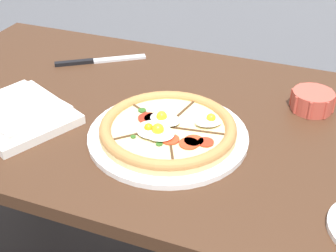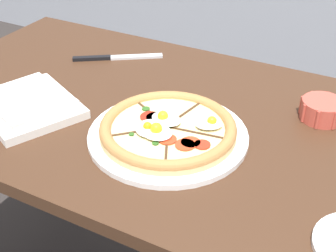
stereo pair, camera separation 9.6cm
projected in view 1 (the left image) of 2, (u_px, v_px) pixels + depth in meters
The scene contains 5 objects.
dining_table at pixel (184, 156), 1.10m from camera, with size 1.42×0.71×0.73m.
pizza at pixel (168, 130), 0.97m from camera, with size 0.33×0.33×0.05m.
ramekin_bowl at pixel (312, 100), 1.06m from camera, with size 0.10×0.10×0.04m.
napkin_folded at pixel (19, 113), 1.03m from camera, with size 0.29×0.27×0.04m.
knife_spare at pixel (100, 60), 1.28m from camera, with size 0.22×0.15×0.01m.
Camera 1 is at (0.28, -0.84, 1.28)m, focal length 50.00 mm.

